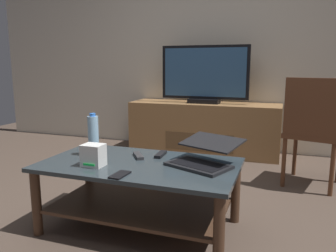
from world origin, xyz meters
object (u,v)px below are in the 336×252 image
(laptop, at_px, (204,156))
(soundbar_remote, at_px, (161,154))
(cell_phone, at_px, (120,175))
(dining_chair, at_px, (313,127))
(water_bottle_near, at_px, (93,136))
(tv_remote, at_px, (138,156))
(coffee_table, at_px, (140,183))
(media_cabinet, at_px, (204,128))
(television, at_px, (205,76))
(router_box, at_px, (93,155))

(laptop, relative_size, soundbar_remote, 2.99)
(soundbar_remote, bearing_deg, cell_phone, -101.88)
(laptop, relative_size, cell_phone, 3.42)
(cell_phone, xyz_separation_m, soundbar_remote, (0.07, 0.46, 0.01))
(dining_chair, xyz_separation_m, water_bottle_near, (-1.43, -1.10, 0.05))
(tv_remote, bearing_deg, coffee_table, -97.82)
(laptop, xyz_separation_m, water_bottle_near, (-0.75, -0.04, 0.08))
(coffee_table, distance_m, media_cabinet, 2.01)
(dining_chair, height_order, water_bottle_near, dining_chair)
(water_bottle_near, bearing_deg, media_cabinet, 81.29)
(cell_phone, distance_m, tv_remote, 0.39)
(coffee_table, xyz_separation_m, laptop, (0.39, 0.09, 0.19))
(television, relative_size, cell_phone, 7.35)
(coffee_table, height_order, router_box, router_box)
(coffee_table, height_order, soundbar_remote, soundbar_remote)
(laptop, height_order, soundbar_remote, laptop)
(water_bottle_near, xyz_separation_m, tv_remote, (0.30, 0.06, -0.13))
(laptop, bearing_deg, media_cabinet, 103.25)
(router_box, relative_size, cell_phone, 0.97)
(media_cabinet, relative_size, router_box, 13.03)
(water_bottle_near, bearing_deg, router_box, -58.80)
(water_bottle_near, bearing_deg, television, 81.20)
(router_box, bearing_deg, media_cabinet, 85.41)
(television, bearing_deg, cell_phone, -88.48)
(dining_chair, height_order, router_box, dining_chair)
(laptop, height_order, tv_remote, laptop)
(coffee_table, relative_size, laptop, 2.57)
(media_cabinet, height_order, laptop, media_cabinet)
(water_bottle_near, bearing_deg, cell_phone, -41.38)
(router_box, height_order, soundbar_remote, router_box)
(television, xyz_separation_m, water_bottle_near, (-0.30, -1.94, -0.35))
(television, distance_m, cell_phone, 2.31)
(laptop, xyz_separation_m, tv_remote, (-0.45, 0.03, -0.05))
(soundbar_remote, bearing_deg, router_box, -134.01)
(router_box, bearing_deg, soundbar_remote, 49.52)
(tv_remote, bearing_deg, media_cabinet, 54.83)
(media_cabinet, xyz_separation_m, router_box, (-0.17, -2.17, 0.21))
(water_bottle_near, bearing_deg, coffee_table, -8.32)
(router_box, relative_size, water_bottle_near, 0.47)
(coffee_table, xyz_separation_m, television, (-0.06, 1.99, 0.62))
(water_bottle_near, relative_size, soundbar_remote, 1.82)
(coffee_table, height_order, television, television)
(media_cabinet, height_order, tv_remote, media_cabinet)
(dining_chair, relative_size, soundbar_remote, 5.90)
(dining_chair, relative_size, tv_remote, 5.90)
(coffee_table, relative_size, dining_chair, 1.30)
(soundbar_remote, bearing_deg, coffee_table, -112.54)
(laptop, distance_m, router_box, 0.67)
(coffee_table, relative_size, water_bottle_near, 4.23)
(media_cabinet, height_order, dining_chair, dining_chair)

